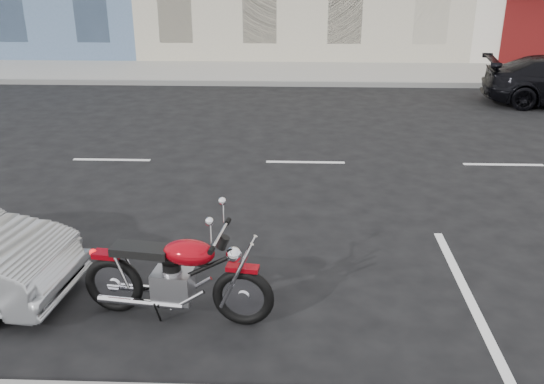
{
  "coord_description": "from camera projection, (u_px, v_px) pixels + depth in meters",
  "views": [
    {
      "loc": [
        -2.26,
        -11.67,
        4.18
      ],
      "look_at": [
        -2.55,
        -3.53,
        0.8
      ],
      "focal_mm": 40.0,
      "sensor_mm": 36.0,
      "label": 1
    }
  ],
  "objects": [
    {
      "name": "ground",
      "position": [
        404.0,
        164.0,
        12.3
      ],
      "size": [
        120.0,
        120.0,
        0.0
      ],
      "primitive_type": "plane",
      "color": "black",
      "rests_on": "ground"
    },
    {
      "name": "motorcycle",
      "position": [
        245.0,
        285.0,
        6.95
      ],
      "size": [
        2.32,
        0.78,
        1.16
      ],
      "rotation": [
        0.0,
        0.0,
        -0.14
      ],
      "color": "black",
      "rests_on": "ground"
    },
    {
      "name": "curb_far",
      "position": [
        206.0,
        83.0,
        18.9
      ],
      "size": [
        80.0,
        0.12,
        0.16
      ],
      "primitive_type": "cube",
      "color": "gray",
      "rests_on": "ground"
    },
    {
      "name": "sidewalk_far",
      "position": [
        213.0,
        72.0,
        20.47
      ],
      "size": [
        80.0,
        3.4,
        0.15
      ],
      "primitive_type": "cube",
      "color": "gray",
      "rests_on": "ground"
    }
  ]
}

